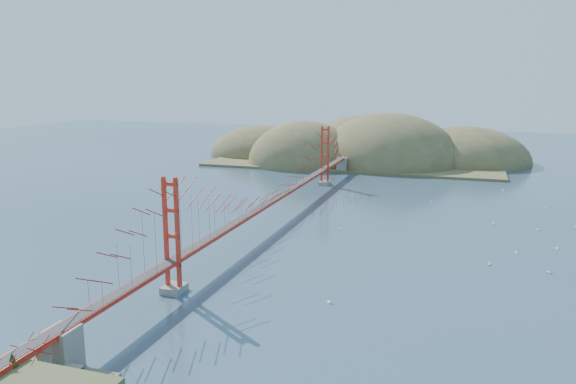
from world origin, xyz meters
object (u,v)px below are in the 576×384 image
(fort, at_px, (52,374))
(sailboat_1, at_px, (517,252))
(bridge, at_px, (275,174))
(sailboat_2, at_px, (549,271))
(sailboat_0, at_px, (340,229))

(fort, relative_size, sailboat_1, 6.26)
(bridge, xyz_separation_m, sailboat_2, (36.29, -12.36, -6.85))
(bridge, relative_size, sailboat_0, 165.27)
(fort, height_order, sailboat_0, fort)
(bridge, height_order, sailboat_2, bridge)
(sailboat_1, relative_size, sailboat_0, 1.03)
(sailboat_2, bearing_deg, sailboat_1, 113.66)
(fort, bearing_deg, sailboat_2, 44.78)
(fort, xyz_separation_m, sailboat_1, (33.02, 42.16, -0.53))
(bridge, xyz_separation_m, sailboat_1, (33.42, -5.82, -6.87))
(sailboat_2, distance_m, sailboat_0, 27.78)
(sailboat_1, xyz_separation_m, sailboat_0, (-22.95, 3.72, -0.00))
(sailboat_1, height_order, sailboat_0, sailboat_1)
(sailboat_2, relative_size, sailboat_0, 1.27)
(bridge, distance_m, sailboat_1, 34.61)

